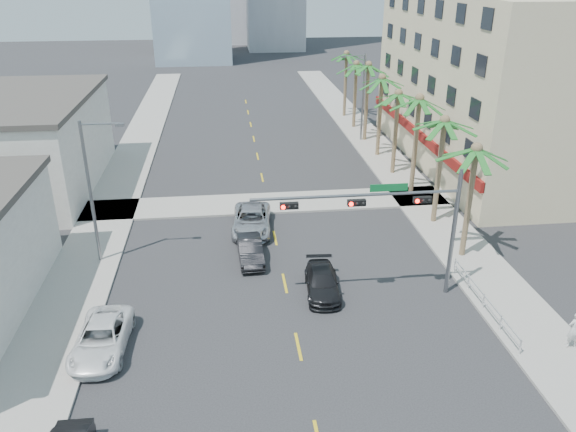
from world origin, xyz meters
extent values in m
plane|color=#262628|center=(0.00, 0.00, 0.00)|extent=(260.00, 260.00, 0.00)
cube|color=gray|center=(12.00, 20.00, 0.07)|extent=(4.00, 120.00, 0.15)
cube|color=gray|center=(-12.00, 20.00, 0.07)|extent=(4.00, 120.00, 0.15)
cube|color=gray|center=(0.00, 22.00, 0.07)|extent=(80.00, 4.00, 0.15)
cube|color=beige|center=(22.00, 30.00, 7.50)|extent=(15.00, 28.00, 15.00)
cube|color=maroon|center=(14.40, 30.00, 3.00)|extent=(0.30, 28.00, 0.80)
cube|color=beige|center=(-19.50, 28.00, 3.60)|extent=(11.00, 18.00, 7.20)
cylinder|color=slate|center=(9.00, 8.00, 3.60)|extent=(0.24, 0.24, 7.20)
cylinder|color=slate|center=(3.50, 8.00, 6.20)|extent=(11.00, 0.16, 0.16)
cube|color=#0C662D|center=(5.20, 8.00, 6.55)|extent=(2.00, 0.05, 0.40)
cube|color=black|center=(7.00, 7.85, 5.85)|extent=(0.95, 0.28, 0.32)
sphere|color=#FF0C05|center=(6.68, 7.69, 5.85)|extent=(0.22, 0.22, 0.22)
cube|color=black|center=(3.50, 7.85, 5.85)|extent=(0.95, 0.28, 0.32)
sphere|color=#FF0C05|center=(3.18, 7.69, 5.85)|extent=(0.22, 0.22, 0.22)
cube|color=black|center=(0.00, 7.85, 5.85)|extent=(0.95, 0.28, 0.32)
sphere|color=#FF0C05|center=(-0.32, 7.69, 5.85)|extent=(0.22, 0.22, 0.22)
cylinder|color=brown|center=(11.60, 12.00, 3.60)|extent=(0.36, 0.36, 7.20)
cylinder|color=brown|center=(11.60, 17.20, 3.78)|extent=(0.36, 0.36, 7.56)
cylinder|color=brown|center=(11.60, 22.40, 3.96)|extent=(0.36, 0.36, 7.92)
cylinder|color=brown|center=(11.60, 27.60, 3.60)|extent=(0.36, 0.36, 7.20)
cylinder|color=brown|center=(11.60, 32.80, 3.78)|extent=(0.36, 0.36, 7.56)
cylinder|color=brown|center=(11.60, 38.00, 3.96)|extent=(0.36, 0.36, 7.92)
cylinder|color=brown|center=(11.60, 43.20, 3.60)|extent=(0.36, 0.36, 7.20)
cylinder|color=brown|center=(11.60, 48.40, 3.78)|extent=(0.36, 0.36, 7.56)
cylinder|color=slate|center=(-11.20, 14.00, 4.50)|extent=(0.20, 0.20, 9.00)
cylinder|color=slate|center=(-10.10, 14.00, 8.80)|extent=(2.20, 0.12, 0.12)
cube|color=slate|center=(-9.00, 14.00, 8.70)|extent=(0.50, 0.25, 0.18)
cylinder|color=slate|center=(11.20, 38.00, 4.50)|extent=(0.20, 0.20, 9.00)
cylinder|color=slate|center=(10.10, 38.00, 8.80)|extent=(2.20, 0.12, 0.12)
cube|color=slate|center=(9.00, 38.00, 8.70)|extent=(0.50, 0.25, 0.18)
cylinder|color=silver|center=(10.30, 6.00, 0.55)|extent=(0.08, 8.00, 0.08)
cylinder|color=silver|center=(10.30, 6.00, 0.90)|extent=(0.08, 8.00, 0.08)
cylinder|color=silver|center=(10.30, 2.00, 0.50)|extent=(0.08, 0.08, 1.00)
cylinder|color=silver|center=(10.30, 4.00, 0.50)|extent=(0.08, 0.08, 1.00)
cylinder|color=silver|center=(10.30, 6.00, 0.50)|extent=(0.08, 0.08, 1.00)
cylinder|color=silver|center=(10.30, 8.00, 0.50)|extent=(0.08, 0.08, 1.00)
cylinder|color=silver|center=(10.30, 10.00, 0.50)|extent=(0.08, 0.08, 1.00)
imported|color=white|center=(-9.40, 4.78, 0.71)|extent=(2.62, 5.25, 1.43)
imported|color=black|center=(-1.83, 13.08, 0.69)|extent=(1.63, 4.25, 1.38)
imported|color=silver|center=(-1.50, 17.40, 0.78)|extent=(3.08, 5.83, 1.56)
imported|color=black|center=(2.00, 8.78, 0.65)|extent=(2.16, 4.62, 1.30)
imported|color=silver|center=(13.07, 2.31, 1.11)|extent=(0.72, 0.50, 1.92)
camera|label=1|loc=(-3.09, -18.17, 17.04)|focal=35.00mm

